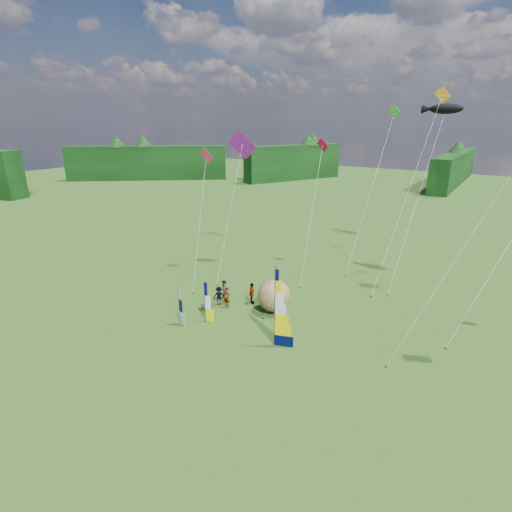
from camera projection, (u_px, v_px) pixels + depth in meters
The scene contains 19 objects.
ground at pixel (235, 354), 26.30m from camera, with size 220.00×220.00×0.00m, color #354F15.
treeline_ring at pixel (234, 299), 25.00m from camera, with size 210.00×210.00×8.00m, color #114915, non-canonical shape.
feather_banner_main at pixel (275, 308), 26.46m from camera, with size 1.49×0.10×5.56m, color #020737, non-canonical shape.
side_banner_left at pixel (205, 302), 30.04m from camera, with size 0.91×0.10×3.23m, color #E6DE00, non-canonical shape.
side_banner_far at pixel (179, 305), 29.76m from camera, with size 0.92×0.10×3.08m, color white, non-canonical shape.
bol_inflatable at pixel (274, 296), 31.80m from camera, with size 2.66×2.66×2.66m, color navy.
spectator_a at pixel (227, 298), 32.55m from camera, with size 0.63×0.42×1.74m, color #66594C.
spectator_b at pixel (224, 290), 34.04m from camera, with size 0.83×0.41×1.71m, color #66594C.
spectator_c at pixel (219, 296), 32.96m from camera, with size 1.05×0.39×1.63m, color #66594C.
spectator_d at pixel (252, 293), 33.25m from camera, with size 1.07×0.44×1.82m, color #66594C.
camp_chair at pixel (205, 304), 32.28m from camera, with size 0.58×0.58×1.01m, color #10224F, non-canonical shape.
kite_whale at pixel (419, 190), 35.89m from camera, with size 4.21×13.46×17.24m, color black, non-canonical shape.
kite_rainbow_delta at pixel (230, 200), 38.30m from camera, with size 7.16×12.52×14.70m, color #F72135, non-canonical shape.
kite_parafoil at pixel (458, 246), 23.07m from camera, with size 8.63×8.53×15.41m, color #B30724, non-canonical shape.
small_kite_red at pixel (312, 207), 38.43m from camera, with size 4.81×11.12×13.38m, color red, non-canonical shape.
small_kite_orange at pixel (408, 188), 34.96m from camera, with size 4.26×11.47×17.91m, color orange, non-canonical shape.
small_kite_yellow at pixel (495, 262), 26.94m from camera, with size 6.02×9.50×11.08m, color gold, non-canonical shape.
small_kite_pink at pixel (200, 214), 36.96m from camera, with size 6.31×9.55×12.69m, color #E92F58, non-canonical shape.
small_kite_green at pixel (372, 184), 41.29m from camera, with size 2.44×14.10×16.64m, color green, non-canonical shape.
Camera 1 is at (13.68, -18.26, 14.66)m, focal length 28.00 mm.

